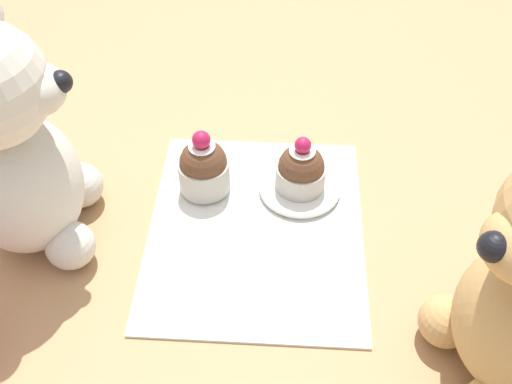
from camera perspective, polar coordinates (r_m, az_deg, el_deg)
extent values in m
plane|color=tan|center=(0.61, 0.00, -3.60)|extent=(4.00, 4.00, 0.00)
cube|color=silver|center=(0.61, 0.00, -3.42)|extent=(0.26, 0.22, 0.01)
ellipsoid|color=beige|center=(0.60, -21.27, 0.73)|extent=(0.14, 0.13, 0.14)
ellipsoid|color=beige|center=(0.52, -19.98, 9.18)|extent=(0.06, 0.05, 0.04)
sphere|color=black|center=(0.51, -18.09, 9.94)|extent=(0.02, 0.02, 0.02)
sphere|color=beige|center=(0.60, -17.25, -4.87)|extent=(0.05, 0.05, 0.05)
sphere|color=beige|center=(0.65, -16.40, 0.63)|extent=(0.05, 0.05, 0.05)
sphere|color=black|center=(0.40, 21.69, -4.88)|extent=(0.02, 0.02, 0.02)
sphere|color=tan|center=(0.55, 17.60, -11.64)|extent=(0.05, 0.05, 0.05)
cylinder|color=#B2ADA3|center=(0.64, -4.95, 1.66)|extent=(0.05, 0.05, 0.03)
sphere|color=brown|center=(0.63, -5.05, 2.79)|extent=(0.05, 0.05, 0.05)
cylinder|color=white|center=(0.61, -5.19, 4.35)|extent=(0.03, 0.03, 0.00)
sphere|color=#B71947|center=(0.60, -5.24, 4.96)|extent=(0.02, 0.02, 0.02)
cylinder|color=white|center=(0.64, 4.18, 0.51)|extent=(0.09, 0.09, 0.01)
cylinder|color=#B2ADA3|center=(0.63, 4.26, 1.52)|extent=(0.05, 0.05, 0.03)
sphere|color=brown|center=(0.62, 4.32, 2.39)|extent=(0.05, 0.05, 0.05)
cylinder|color=white|center=(0.61, 4.44, 3.91)|extent=(0.03, 0.03, 0.00)
sphere|color=#B71947|center=(0.60, 4.48, 4.46)|extent=(0.02, 0.02, 0.02)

